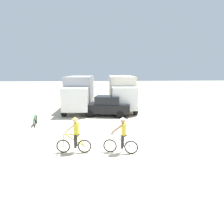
{
  "coord_description": "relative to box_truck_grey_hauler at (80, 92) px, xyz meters",
  "views": [
    {
      "loc": [
        -1.38,
        -10.08,
        4.06
      ],
      "look_at": [
        -0.38,
        3.83,
        1.1
      ],
      "focal_mm": 32.54,
      "sensor_mm": 36.0,
      "label": 1
    }
  ],
  "objects": [
    {
      "name": "ground_plane",
      "position": [
        3.15,
        -10.14,
        -1.87
      ],
      "size": [
        120.0,
        120.0,
        0.0
      ],
      "primitive_type": "plane",
      "color": "beige"
    },
    {
      "name": "box_truck_grey_hauler",
      "position": [
        0.0,
        0.0,
        0.0
      ],
      "size": [
        2.71,
        6.86,
        3.35
      ],
      "color": "#9E9EA3",
      "rests_on": "ground"
    },
    {
      "name": "box_truck_cream_rv",
      "position": [
        4.24,
        0.31,
        0.0
      ],
      "size": [
        2.56,
        6.81,
        3.35
      ],
      "color": "beige",
      "rests_on": "ground"
    },
    {
      "name": "sedan_parked",
      "position": [
        2.56,
        -2.67,
        -0.99
      ],
      "size": [
        4.46,
        2.54,
        1.76
      ],
      "color": "black",
      "rests_on": "ground"
    },
    {
      "name": "cyclist_orange_shirt",
      "position": [
        0.63,
        -10.7,
        -1.03
      ],
      "size": [
        1.73,
        0.52,
        1.82
      ],
      "color": "black",
      "rests_on": "ground"
    },
    {
      "name": "cyclist_cowboy_hat",
      "position": [
        2.92,
        -10.93,
        -1.03
      ],
      "size": [
        1.69,
        0.63,
        1.82
      ],
      "color": "black",
      "rests_on": "ground"
    },
    {
      "name": "bicycle_spare",
      "position": [
        -2.8,
        -5.45,
        -1.48
      ],
      "size": [
        0.5,
        1.72,
        0.97
      ],
      "color": "black",
      "rests_on": "ground"
    }
  ]
}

